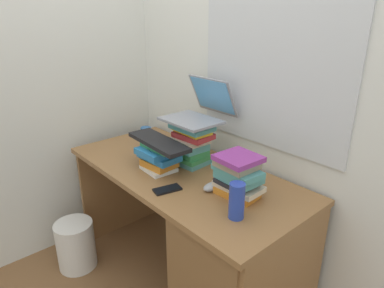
% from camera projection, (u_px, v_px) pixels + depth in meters
% --- Properties ---
extents(ground_plane, '(6.00, 6.00, 0.00)m').
position_uv_depth(ground_plane, '(183.00, 274.00, 2.17)').
color(ground_plane, brown).
extents(wall_back, '(6.00, 0.06, 2.60)m').
position_uv_depth(wall_back, '(233.00, 60.00, 1.93)').
color(wall_back, silver).
rests_on(wall_back, ground).
extents(wall_left, '(0.05, 6.00, 2.60)m').
position_uv_depth(wall_left, '(100.00, 52.00, 2.30)').
color(wall_left, silver).
rests_on(wall_left, ground).
extents(desk, '(1.45, 0.66, 0.73)m').
position_uv_depth(desk, '(225.00, 253.00, 1.75)').
color(desk, olive).
rests_on(desk, ground).
extents(book_stack_tall, '(0.24, 0.18, 0.25)m').
position_uv_depth(book_stack_tall, '(191.00, 142.00, 1.95)').
color(book_stack_tall, teal).
rests_on(book_stack_tall, desk).
extents(book_stack_keyboard_riser, '(0.25, 0.18, 0.15)m').
position_uv_depth(book_stack_keyboard_riser, '(159.00, 156.00, 1.89)').
color(book_stack_keyboard_riser, white).
rests_on(book_stack_keyboard_riser, desk).
extents(book_stack_side, '(0.24, 0.19, 0.21)m').
position_uv_depth(book_stack_side, '(238.00, 175.00, 1.61)').
color(book_stack_side, orange).
rests_on(book_stack_side, desk).
extents(laptop, '(0.31, 0.34, 0.23)m').
position_uv_depth(laptop, '(200.00, 110.00, 1.93)').
color(laptop, gray).
rests_on(laptop, book_stack_tall).
extents(keyboard, '(0.43, 0.17, 0.02)m').
position_uv_depth(keyboard, '(159.00, 142.00, 1.86)').
color(keyboard, black).
rests_on(keyboard, book_stack_keyboard_riser).
extents(computer_mouse, '(0.06, 0.10, 0.04)m').
position_uv_depth(computer_mouse, '(212.00, 187.00, 1.69)').
color(computer_mouse, '#A5A8AD').
rests_on(computer_mouse, desk).
extents(mug, '(0.11, 0.07, 0.10)m').
position_uv_depth(mug, '(146.00, 134.00, 2.32)').
color(mug, '#265999').
rests_on(mug, desk).
extents(water_bottle, '(0.07, 0.07, 0.16)m').
position_uv_depth(water_bottle, '(237.00, 201.00, 1.44)').
color(water_bottle, '#263FA5').
rests_on(water_bottle, desk).
extents(cell_phone, '(0.10, 0.15, 0.01)m').
position_uv_depth(cell_phone, '(167.00, 189.00, 1.69)').
color(cell_phone, black).
rests_on(cell_phone, desk).
extents(wastebasket, '(0.24, 0.24, 0.32)m').
position_uv_depth(wastebasket, '(76.00, 245.00, 2.19)').
color(wastebasket, silver).
rests_on(wastebasket, ground).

